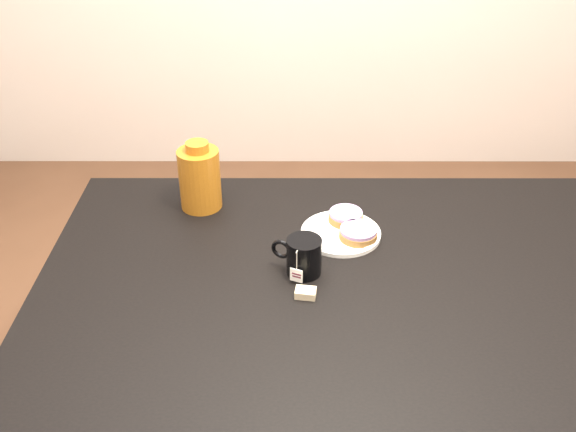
{
  "coord_description": "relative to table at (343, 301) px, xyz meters",
  "views": [
    {
      "loc": [
        -0.13,
        -1.17,
        1.65
      ],
      "look_at": [
        -0.13,
        0.15,
        0.81
      ],
      "focal_mm": 40.0,
      "sensor_mm": 36.0,
      "label": 1
    }
  ],
  "objects": [
    {
      "name": "table",
      "position": [
        0.0,
        0.0,
        0.0
      ],
      "size": [
        1.4,
        0.9,
        0.75
      ],
      "color": "black",
      "rests_on": "ground_plane"
    },
    {
      "name": "plate",
      "position": [
        0.0,
        0.16,
        0.09
      ],
      "size": [
        0.2,
        0.2,
        0.01
      ],
      "color": "white",
      "rests_on": "table"
    },
    {
      "name": "teabag_pouch",
      "position": [
        -0.09,
        -0.08,
        0.09
      ],
      "size": [
        0.05,
        0.04,
        0.02
      ],
      "primitive_type": "cube",
      "rotation": [
        0.0,
        0.0,
        -0.15
      ],
      "color": "#C6B793",
      "rests_on": "table"
    },
    {
      "name": "mug",
      "position": [
        -0.1,
        0.01,
        0.13
      ],
      "size": [
        0.13,
        0.1,
        0.09
      ],
      "rotation": [
        0.0,
        0.0,
        -0.4
      ],
      "color": "black",
      "rests_on": "table"
    },
    {
      "name": "bagel_back",
      "position": [
        0.02,
        0.21,
        0.11
      ],
      "size": [
        0.09,
        0.09,
        0.03
      ],
      "color": "brown",
      "rests_on": "plate"
    },
    {
      "name": "bagel_front",
      "position": [
        0.04,
        0.13,
        0.11
      ],
      "size": [
        0.13,
        0.13,
        0.03
      ],
      "color": "brown",
      "rests_on": "plate"
    },
    {
      "name": "bagel_package",
      "position": [
        -0.36,
        0.3,
        0.17
      ],
      "size": [
        0.14,
        0.14,
        0.19
      ],
      "rotation": [
        0.0,
        0.0,
        0.35
      ],
      "color": "brown",
      "rests_on": "table"
    }
  ]
}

